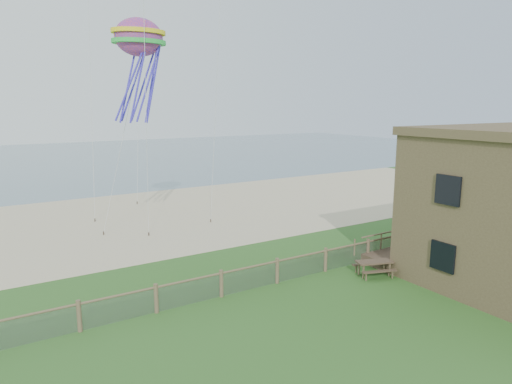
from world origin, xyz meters
TOP-DOWN VIEW (x-y plane):
  - ground at (0.00, 0.00)m, footprint 160.00×160.00m
  - sand_beach at (0.00, 22.00)m, footprint 72.00×20.00m
  - ocean at (0.00, 66.00)m, footprint 160.00×68.00m
  - chainlink_fence at (0.00, 6.00)m, footprint 36.20×0.20m
  - motel_deck at (13.00, 5.00)m, footprint 15.00×2.00m
  - picnic_table at (4.69, 4.26)m, footprint 2.15×1.87m
  - octopus_kite at (-3.01, 15.83)m, footprint 3.80×3.33m

SIDE VIEW (x-z plane):
  - ground at x=0.00m, z-range 0.00..0.00m
  - ocean at x=0.00m, z-range -0.01..0.01m
  - sand_beach at x=0.00m, z-range -0.01..0.01m
  - motel_deck at x=13.00m, z-range 0.00..0.50m
  - picnic_table at x=4.69m, z-range 0.00..0.76m
  - chainlink_fence at x=0.00m, z-range -0.07..1.18m
  - octopus_kite at x=-3.01m, z-range 7.31..13.83m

